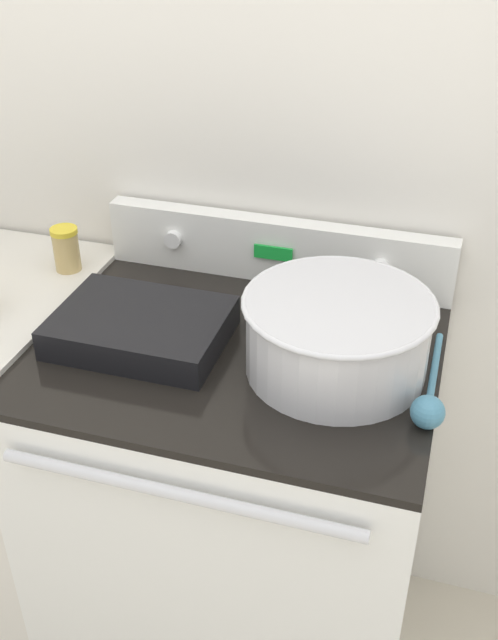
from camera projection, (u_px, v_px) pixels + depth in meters
kitchen_wall at (286, 149)px, 1.66m from camera, size 8.00×0.05×2.50m
stove_range at (239, 512)px, 1.78m from camera, size 0.81×0.69×0.95m
control_panel at (277, 250)px, 1.73m from camera, size 0.81×0.07×0.15m
mixing_bowl at (337, 332)px, 1.42m from camera, size 0.37×0.37×0.16m
casserole_dish at (141, 326)px, 1.53m from camera, size 0.34×0.26×0.06m
ladle at (429, 404)px, 1.33m from camera, size 0.06×0.32×0.06m
spice_jar_yellow_cap at (66, 249)px, 1.76m from camera, size 0.06×0.06×0.11m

